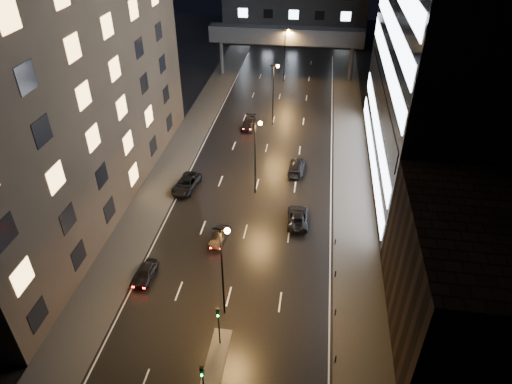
{
  "coord_description": "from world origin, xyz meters",
  "views": [
    {
      "loc": [
        6.95,
        -20.04,
        33.34
      ],
      "look_at": [
        0.91,
        22.36,
        4.0
      ],
      "focal_mm": 32.0,
      "sensor_mm": 36.0,
      "label": 1
    }
  ],
  "objects_px": {
    "car_away_a": "(146,273)",
    "car_away_c": "(186,184)",
    "car_away_b": "(220,236)",
    "car_away_d": "(249,123)",
    "car_toward_b": "(297,166)",
    "car_toward_a": "(298,217)"
  },
  "relations": [
    {
      "from": "car_away_c",
      "to": "car_toward_a",
      "type": "bearing_deg",
      "value": -10.72
    },
    {
      "from": "car_away_d",
      "to": "car_toward_a",
      "type": "xyz_separation_m",
      "value": [
        9.54,
        -23.85,
        0.01
      ]
    },
    {
      "from": "car_away_b",
      "to": "car_toward_b",
      "type": "bearing_deg",
      "value": 72.58
    },
    {
      "from": "car_away_b",
      "to": "car_toward_b",
      "type": "distance_m",
      "value": 17.72
    },
    {
      "from": "car_away_a",
      "to": "car_away_d",
      "type": "bearing_deg",
      "value": 84.21
    },
    {
      "from": "car_away_b",
      "to": "car_toward_b",
      "type": "height_order",
      "value": "car_toward_b"
    },
    {
      "from": "car_away_a",
      "to": "car_away_d",
      "type": "height_order",
      "value": "car_away_d"
    },
    {
      "from": "car_toward_a",
      "to": "car_toward_b",
      "type": "xyz_separation_m",
      "value": [
        -0.86,
        11.38,
        0.05
      ]
    },
    {
      "from": "car_away_a",
      "to": "car_away_c",
      "type": "height_order",
      "value": "car_away_c"
    },
    {
      "from": "car_toward_b",
      "to": "car_away_c",
      "type": "bearing_deg",
      "value": 28.05
    },
    {
      "from": "car_away_b",
      "to": "car_away_c",
      "type": "relative_size",
      "value": 0.72
    },
    {
      "from": "car_away_a",
      "to": "car_toward_a",
      "type": "height_order",
      "value": "car_toward_a"
    },
    {
      "from": "car_toward_b",
      "to": "car_away_b",
      "type": "bearing_deg",
      "value": 68.18
    },
    {
      "from": "car_away_b",
      "to": "car_toward_b",
      "type": "relative_size",
      "value": 0.75
    },
    {
      "from": "car_away_b",
      "to": "car_away_d",
      "type": "height_order",
      "value": "car_away_d"
    },
    {
      "from": "car_away_b",
      "to": "car_toward_a",
      "type": "distance_m",
      "value": 9.59
    },
    {
      "from": "car_away_c",
      "to": "car_toward_b",
      "type": "xyz_separation_m",
      "value": [
        13.96,
        6.44,
        0.0
      ]
    },
    {
      "from": "car_away_d",
      "to": "car_toward_a",
      "type": "distance_m",
      "value": 25.69
    },
    {
      "from": "car_away_c",
      "to": "car_away_d",
      "type": "distance_m",
      "value": 19.63
    },
    {
      "from": "car_away_a",
      "to": "car_away_c",
      "type": "relative_size",
      "value": 0.72
    },
    {
      "from": "car_away_c",
      "to": "car_away_d",
      "type": "xyz_separation_m",
      "value": [
        5.28,
        18.91,
        -0.06
      ]
    },
    {
      "from": "car_away_a",
      "to": "car_toward_b",
      "type": "relative_size",
      "value": 0.75
    }
  ]
}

